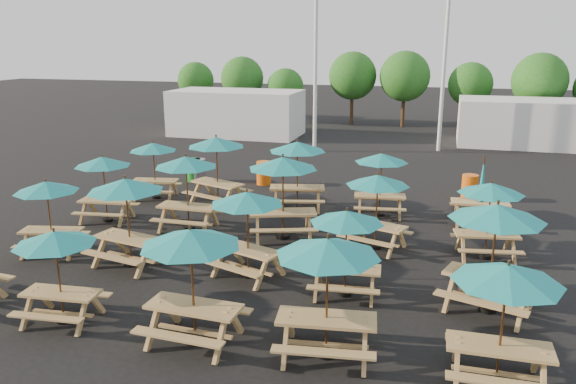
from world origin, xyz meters
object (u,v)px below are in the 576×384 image
(picnic_unit_5, at_px, (126,191))
(picnic_unit_16, at_px, (507,282))
(picnic_unit_6, at_px, (186,167))
(waste_bin_1, at_px, (194,170))
(waste_bin_2, at_px, (264,173))
(picnic_unit_1, at_px, (47,192))
(picnic_unit_13, at_px, (347,223))
(picnic_unit_2, at_px, (103,166))
(picnic_unit_12, at_px, (328,255))
(picnic_unit_11, at_px, (297,151))
(picnic_unit_15, at_px, (381,162))
(picnic_unit_4, at_px, (55,244))
(picnic_unit_7, at_px, (216,147))
(picnic_unit_3, at_px, (153,151))
(picnic_unit_10, at_px, (283,169))
(picnic_unit_9, at_px, (247,204))
(picnic_unit_19, at_px, (481,196))
(picnic_unit_18, at_px, (491,194))
(waste_bin_0, at_px, (199,170))
(picnic_unit_17, at_px, (497,220))
(picnic_unit_8, at_px, (191,245))
(waste_bin_3, at_px, (470,187))
(picnic_unit_14, at_px, (378,185))

(picnic_unit_5, distance_m, picnic_unit_16, 9.54)
(picnic_unit_6, relative_size, waste_bin_1, 2.48)
(waste_bin_2, bearing_deg, picnic_unit_1, -109.88)
(picnic_unit_6, xyz_separation_m, picnic_unit_13, (5.62, -3.37, -0.25))
(picnic_unit_2, bearing_deg, picnic_unit_12, -42.18)
(picnic_unit_11, bearing_deg, picnic_unit_2, -165.66)
(picnic_unit_6, bearing_deg, picnic_unit_15, 28.00)
(picnic_unit_4, relative_size, picnic_unit_7, 0.78)
(picnic_unit_4, height_order, waste_bin_1, picnic_unit_4)
(picnic_unit_3, bearing_deg, picnic_unit_11, -10.39)
(picnic_unit_3, relative_size, picnic_unit_10, 0.82)
(picnic_unit_5, relative_size, picnic_unit_16, 1.07)
(picnic_unit_9, xyz_separation_m, picnic_unit_19, (5.87, 5.98, -0.98))
(picnic_unit_18, xyz_separation_m, picnic_unit_19, (-0.03, 3.04, -0.90))
(picnic_unit_3, relative_size, picnic_unit_19, 0.93)
(picnic_unit_2, bearing_deg, picnic_unit_7, 37.88)
(waste_bin_0, bearing_deg, picnic_unit_12, -56.09)
(picnic_unit_6, distance_m, picnic_unit_17, 9.44)
(picnic_unit_11, relative_size, picnic_unit_13, 1.17)
(picnic_unit_1, xyz_separation_m, picnic_unit_9, (5.86, -0.02, 0.12))
(picnic_unit_4, relative_size, picnic_unit_13, 0.98)
(picnic_unit_13, distance_m, picnic_unit_17, 3.24)
(picnic_unit_12, xyz_separation_m, waste_bin_1, (-8.29, 12.01, -1.57))
(picnic_unit_17, bearing_deg, picnic_unit_3, 169.49)
(picnic_unit_8, bearing_deg, waste_bin_3, 68.36)
(picnic_unit_6, height_order, picnic_unit_17, picnic_unit_17)
(picnic_unit_1, distance_m, picnic_unit_15, 10.42)
(picnic_unit_11, bearing_deg, waste_bin_3, 12.21)
(picnic_unit_1, relative_size, picnic_unit_19, 0.91)
(picnic_unit_13, xyz_separation_m, waste_bin_3, (3.09, 9.39, -1.32))
(picnic_unit_18, bearing_deg, picnic_unit_12, -127.34)
(picnic_unit_1, relative_size, waste_bin_1, 2.19)
(picnic_unit_5, relative_size, picnic_unit_19, 1.04)
(picnic_unit_7, bearing_deg, picnic_unit_9, -40.91)
(picnic_unit_3, relative_size, waste_bin_2, 2.23)
(picnic_unit_14, relative_size, waste_bin_2, 2.37)
(waste_bin_2, height_order, waste_bin_3, same)
(picnic_unit_8, relative_size, picnic_unit_12, 1.00)
(picnic_unit_14, bearing_deg, picnic_unit_10, -163.51)
(picnic_unit_3, bearing_deg, picnic_unit_14, -30.87)
(picnic_unit_2, bearing_deg, picnic_unit_4, -71.52)
(picnic_unit_13, height_order, picnic_unit_16, picnic_unit_16)
(picnic_unit_17, distance_m, waste_bin_3, 9.47)
(picnic_unit_9, distance_m, waste_bin_2, 9.61)
(picnic_unit_18, height_order, waste_bin_0, picnic_unit_18)
(picnic_unit_10, bearing_deg, picnic_unit_5, -155.20)
(picnic_unit_17, height_order, waste_bin_1, picnic_unit_17)
(picnic_unit_3, bearing_deg, picnic_unit_17, -39.85)
(picnic_unit_15, xyz_separation_m, waste_bin_0, (-8.01, 2.81, -1.40))
(picnic_unit_9, bearing_deg, picnic_unit_7, 138.80)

